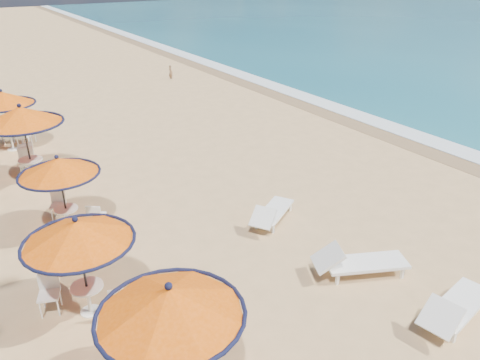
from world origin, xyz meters
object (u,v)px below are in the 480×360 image
object	(u,v)px
station_1	(78,241)
lounger_far	(271,213)
station_4	(5,105)
station_2	(61,173)
lounger_near	(455,307)
lounger_mid	(357,262)
station_3	(22,122)
station_0	(173,315)

from	to	relation	value
station_1	lounger_far	world-z (taller)	station_1
station_4	lounger_far	distance (m)	11.39
station_1	station_2	xyz separation A→B (m)	(0.52, 3.70, -0.08)
station_1	station_4	xyz separation A→B (m)	(0.21, 11.02, 0.00)
lounger_far	station_4	bearing A→B (deg)	84.95
lounger_near	lounger_mid	size ratio (longest dim) A/B	0.98
station_4	lounger_near	size ratio (longest dim) A/B	1.07
lounger_mid	station_3	bearing A→B (deg)	143.07
station_0	station_1	bearing A→B (deg)	102.66
station_2	lounger_near	xyz separation A→B (m)	(5.66, -7.95, -1.31)
station_0	lounger_near	size ratio (longest dim) A/B	1.08
lounger_near	station_1	bearing A→B (deg)	134.85
station_4	lounger_near	distance (m)	16.45
lounger_far	lounger_mid	bearing A→B (deg)	-117.20
station_3	lounger_far	bearing A→B (deg)	-52.39
station_4	lounger_near	world-z (taller)	station_4
station_4	lounger_near	bearing A→B (deg)	-68.66
station_2	lounger_far	distance (m)	5.74
lounger_far	lounger_near	bearing A→B (deg)	-113.60
lounger_near	station_2	bearing A→B (deg)	114.80
station_3	lounger_near	size ratio (longest dim) A/B	1.18
station_0	station_2	bearing A→B (deg)	91.20
station_0	station_3	xyz separation A→B (m)	(-0.37, 10.51, 0.24)
station_2	lounger_mid	world-z (taller)	station_2
station_3	lounger_far	size ratio (longest dim) A/B	1.35
station_1	lounger_near	distance (m)	7.63
station_3	station_4	size ratio (longest dim) A/B	1.11
station_0	lounger_mid	distance (m)	5.26
station_0	station_1	size ratio (longest dim) A/B	1.06
station_3	lounger_near	distance (m)	13.33
station_2	station_3	size ratio (longest dim) A/B	0.83
station_3	lounger_mid	world-z (taller)	station_3
station_2	lounger_near	world-z (taller)	station_2
station_2	station_4	bearing A→B (deg)	92.38
station_2	station_3	bearing A→B (deg)	93.41
station_0	lounger_mid	size ratio (longest dim) A/B	1.06
lounger_near	lounger_mid	world-z (taller)	lounger_mid
station_1	station_2	world-z (taller)	station_1
station_1	lounger_near	world-z (taller)	station_1
station_1	station_3	size ratio (longest dim) A/B	0.87
station_2	lounger_far	size ratio (longest dim) A/B	1.12
station_1	lounger_near	xyz separation A→B (m)	(6.18, -4.25, -1.39)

